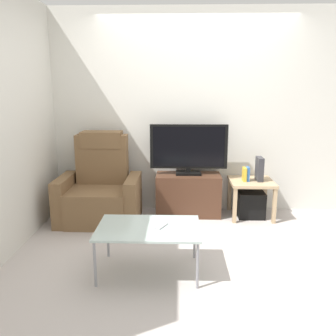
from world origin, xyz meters
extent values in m
plane|color=#BCB2AD|center=(0.00, 0.00, 0.00)|extent=(6.40, 6.40, 0.00)
cube|color=silver|center=(0.00, 1.13, 1.30)|extent=(6.40, 0.06, 2.60)
cube|color=silver|center=(-1.88, 0.00, 1.30)|extent=(0.06, 4.48, 2.60)
cube|color=#4C2D1E|center=(-0.09, 0.87, 0.27)|extent=(0.82, 0.40, 0.53)
cube|color=black|center=(-0.09, 0.68, 0.37)|extent=(0.76, 0.02, 0.02)
cube|color=black|center=(-0.09, 0.73, 0.41)|extent=(0.34, 0.11, 0.04)
cube|color=black|center=(-0.09, 0.89, 0.55)|extent=(0.32, 0.20, 0.03)
cube|color=black|center=(-0.09, 0.89, 0.59)|extent=(0.06, 0.04, 0.05)
cube|color=black|center=(-0.09, 0.89, 0.89)|extent=(0.97, 0.05, 0.56)
cube|color=black|center=(-0.09, 0.86, 0.89)|extent=(0.90, 0.01, 0.50)
cube|color=brown|center=(-1.19, 0.59, 0.21)|extent=(0.70, 0.72, 0.42)
cube|color=brown|center=(-1.19, 0.86, 0.73)|extent=(0.64, 0.20, 0.62)
cube|color=brown|center=(-1.19, 0.88, 0.98)|extent=(0.50, 0.26, 0.20)
cube|color=brown|center=(-1.61, 0.59, 0.28)|extent=(0.14, 0.68, 0.56)
cube|color=brown|center=(-0.77, 0.59, 0.28)|extent=(0.14, 0.68, 0.56)
cube|color=tan|center=(0.71, 0.82, 0.46)|extent=(0.54, 0.54, 0.04)
cube|color=tan|center=(0.47, 0.58, 0.22)|extent=(0.04, 0.04, 0.44)
cube|color=tan|center=(0.94, 0.58, 0.22)|extent=(0.04, 0.04, 0.44)
cube|color=tan|center=(0.47, 1.06, 0.22)|extent=(0.04, 0.04, 0.44)
cube|color=tan|center=(0.94, 1.06, 0.22)|extent=(0.04, 0.04, 0.44)
cube|color=black|center=(0.71, 0.82, 0.16)|extent=(0.33, 0.33, 0.33)
cube|color=gold|center=(0.61, 0.80, 0.56)|extent=(0.04, 0.13, 0.17)
cube|color=#3366B2|center=(0.65, 0.80, 0.56)|extent=(0.03, 0.11, 0.18)
cube|color=#333338|center=(0.80, 0.83, 0.62)|extent=(0.07, 0.20, 0.30)
cube|color=#B2C6C1|center=(-0.48, -0.62, 0.41)|extent=(0.90, 0.60, 0.02)
cylinder|color=gray|center=(-0.90, -0.89, 0.20)|extent=(0.02, 0.02, 0.40)
cylinder|color=gray|center=(-0.06, -0.89, 0.20)|extent=(0.02, 0.02, 0.40)
cylinder|color=gray|center=(-0.90, -0.35, 0.20)|extent=(0.02, 0.02, 0.40)
cylinder|color=gray|center=(-0.06, -0.35, 0.20)|extent=(0.02, 0.02, 0.40)
cube|color=#B7B7BC|center=(-0.38, -0.60, 0.43)|extent=(0.13, 0.17, 0.01)
camera|label=1|loc=(-0.22, -3.51, 1.61)|focal=37.76mm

